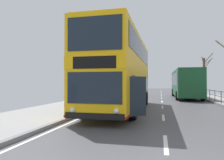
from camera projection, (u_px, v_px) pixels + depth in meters
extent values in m
cube|color=silver|center=(166.00, 144.00, 6.07)|extent=(0.12, 2.00, 0.00)
cube|color=silver|center=(163.00, 117.00, 10.75)|extent=(0.12, 2.00, 0.00)
cube|color=silver|center=(162.00, 107.00, 15.43)|extent=(0.12, 2.00, 0.00)
cube|color=silver|center=(162.00, 101.00, 20.12)|extent=(0.12, 2.00, 0.00)
cube|color=silver|center=(162.00, 98.00, 24.80)|extent=(0.12, 2.00, 0.00)
cube|color=silver|center=(161.00, 96.00, 29.48)|extent=(0.12, 2.00, 0.00)
cube|color=silver|center=(161.00, 94.00, 34.17)|extent=(0.12, 2.00, 0.00)
cube|color=silver|center=(161.00, 93.00, 38.85)|extent=(0.12, 2.00, 0.00)
cube|color=silver|center=(161.00, 92.00, 43.53)|extent=(0.12, 2.00, 0.00)
cube|color=silver|center=(161.00, 91.00, 48.22)|extent=(0.12, 2.00, 0.00)
cube|color=silver|center=(161.00, 90.00, 52.90)|extent=(0.12, 2.00, 0.00)
cube|color=#F4B20F|center=(122.00, 90.00, 13.73)|extent=(2.63, 11.40, 1.90)
cube|color=#F4B20F|center=(122.00, 71.00, 13.75)|extent=(2.64, 11.46, 0.49)
cube|color=#F4B20F|center=(122.00, 53.00, 13.77)|extent=(2.63, 11.40, 1.73)
cube|color=#D0970D|center=(122.00, 39.00, 13.78)|extent=(2.55, 11.06, 0.08)
cube|color=#19232D|center=(94.00, 88.00, 8.19)|extent=(2.18, 0.06, 1.21)
cube|color=black|center=(94.00, 62.00, 8.20)|extent=(1.73, 0.05, 0.48)
cube|color=#19232D|center=(94.00, 33.00, 8.22)|extent=(2.18, 0.06, 1.32)
cube|color=black|center=(94.00, 116.00, 8.17)|extent=(2.35, 0.11, 0.24)
cube|color=#B2140F|center=(122.00, 104.00, 13.72)|extent=(2.65, 11.46, 0.10)
cube|color=#19232D|center=(142.00, 85.00, 13.72)|extent=(0.14, 8.87, 0.99)
cube|color=#19232D|center=(142.00, 51.00, 13.48)|extent=(0.16, 10.23, 1.04)
cube|color=#19232D|center=(104.00, 85.00, 14.30)|extent=(0.14, 8.87, 0.99)
cube|color=#19232D|center=(103.00, 53.00, 14.06)|extent=(0.16, 10.23, 1.04)
sphere|color=white|center=(116.00, 111.00, 7.96)|extent=(0.20, 0.20, 0.20)
sphere|color=white|center=(73.00, 110.00, 8.37)|extent=(0.20, 0.20, 0.20)
cube|color=#19232D|center=(137.00, 96.00, 8.87)|extent=(0.68, 0.48, 1.63)
cube|color=black|center=(130.00, 96.00, 9.24)|extent=(0.11, 0.90, 1.63)
cylinder|color=black|center=(133.00, 109.00, 10.06)|extent=(0.31, 1.04, 1.04)
cylinder|color=black|center=(85.00, 107.00, 10.61)|extent=(0.31, 1.04, 1.04)
cylinder|color=black|center=(146.00, 98.00, 17.13)|extent=(0.31, 1.04, 1.04)
cylinder|color=black|center=(116.00, 98.00, 17.68)|extent=(0.31, 1.04, 1.04)
cube|color=#19512D|center=(185.00, 83.00, 24.86)|extent=(2.47, 10.98, 2.84)
cube|color=#19232D|center=(174.00, 80.00, 25.13)|extent=(0.02, 9.33, 1.36)
cube|color=#19232D|center=(197.00, 79.00, 24.59)|extent=(0.02, 9.33, 1.36)
cube|color=#19232D|center=(181.00, 81.00, 30.23)|extent=(2.12, 0.03, 1.70)
cylinder|color=black|center=(173.00, 93.00, 28.50)|extent=(0.28, 0.96, 0.96)
cylinder|color=black|center=(192.00, 93.00, 27.98)|extent=(0.28, 0.96, 0.96)
cylinder|color=black|center=(177.00, 96.00, 21.50)|extent=(0.28, 0.96, 0.96)
cylinder|color=black|center=(202.00, 96.00, 20.98)|extent=(0.28, 0.96, 0.96)
cylinder|color=#2D3338|center=(221.00, 97.00, 16.68)|extent=(0.05, 0.05, 0.96)
cylinder|color=#2D3338|center=(215.00, 96.00, 18.61)|extent=(0.05, 0.05, 0.96)
cylinder|color=#2D3338|center=(210.00, 95.00, 20.54)|extent=(0.05, 0.05, 0.96)
cylinder|color=#2D3338|center=(206.00, 94.00, 22.46)|extent=(0.05, 0.05, 0.96)
cylinder|color=#2D3338|center=(202.00, 93.00, 24.39)|extent=(0.05, 0.05, 0.96)
cylinder|color=brown|center=(223.00, 46.00, 19.20)|extent=(0.95, 1.84, 1.48)
cylinder|color=brown|center=(204.00, 76.00, 32.18)|extent=(0.35, 0.35, 5.33)
cylinder|color=brown|center=(208.00, 58.00, 31.79)|extent=(1.22, 0.77, 1.44)
cylinder|color=brown|center=(203.00, 61.00, 32.57)|extent=(0.33, 0.82, 1.33)
cylinder|color=brown|center=(207.00, 65.00, 32.32)|extent=(1.16, 0.57, 1.61)
cylinder|color=brown|center=(208.00, 62.00, 32.03)|extent=(1.25, 0.19, 1.14)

